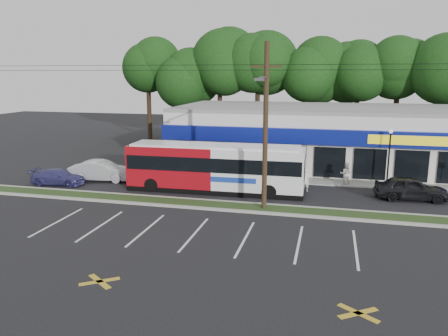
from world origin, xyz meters
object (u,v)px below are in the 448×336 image
at_px(metrobus, 215,167).
at_px(car_blue, 58,177).
at_px(lamp_post, 389,151).
at_px(car_silver, 101,171).
at_px(utility_pole, 263,122).
at_px(pedestrian_a, 305,180).
at_px(car_dark, 411,188).
at_px(pedestrian_b, 346,174).

height_order(metrobus, car_blue, metrobus).
distance_m(lamp_post, car_silver, 21.78).
bearing_deg(utility_pole, car_silver, 161.57).
xyz_separation_m(car_silver, pedestrian_a, (15.62, 0.66, 0.01)).
xyz_separation_m(lamp_post, car_dark, (1.09, -3.30, -1.89)).
bearing_deg(car_blue, pedestrian_b, -81.57).
relative_size(utility_pole, pedestrian_b, 28.63).
bearing_deg(car_silver, car_dark, -98.32).
bearing_deg(pedestrian_b, car_dark, 146.40).
relative_size(car_silver, pedestrian_b, 2.77).
relative_size(utility_pole, lamp_post, 11.76).
bearing_deg(metrobus, car_silver, 173.61).
distance_m(lamp_post, pedestrian_a, 6.71).
bearing_deg(car_silver, pedestrian_a, -96.32).
height_order(metrobus, car_silver, metrobus).
relative_size(car_silver, pedestrian_a, 2.98).
distance_m(car_silver, pedestrian_a, 15.63).
bearing_deg(lamp_post, metrobus, -160.31).
bearing_deg(car_dark, pedestrian_a, 83.30).
relative_size(lamp_post, car_dark, 0.92).
distance_m(utility_pole, pedestrian_a, 7.25).
bearing_deg(car_dark, car_silver, 87.84).
xyz_separation_m(lamp_post, car_blue, (-24.00, -5.30, -2.09)).
distance_m(lamp_post, pedestrian_b, 3.50).
bearing_deg(metrobus, car_dark, 3.10).
bearing_deg(utility_pole, pedestrian_b, 55.30).
height_order(lamp_post, pedestrian_b, lamp_post).
relative_size(metrobus, car_blue, 3.12).
xyz_separation_m(metrobus, car_silver, (-9.41, 0.84, -0.98)).
bearing_deg(car_silver, lamp_post, -89.56).
distance_m(pedestrian_a, pedestrian_b, 3.72).
height_order(car_dark, car_silver, car_silver).
height_order(utility_pole, car_blue, utility_pole).
xyz_separation_m(lamp_post, pedestrian_b, (-2.98, -0.39, -1.80)).
relative_size(utility_pole, car_blue, 12.42).
distance_m(car_dark, car_blue, 25.17).
bearing_deg(pedestrian_a, metrobus, 18.37).
bearing_deg(car_dark, pedestrian_b, 51.88).
bearing_deg(pedestrian_a, utility_pole, 69.84).
distance_m(utility_pole, car_blue, 16.75).
relative_size(utility_pole, pedestrian_a, 30.88).
bearing_deg(pedestrian_b, car_blue, 15.12).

